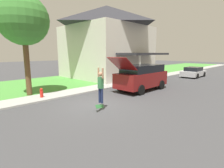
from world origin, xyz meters
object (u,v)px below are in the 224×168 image
suv_parked (142,77)px  car_down_street (193,72)px  lawn_tree_near (23,21)px  skateboard (100,106)px  fire_hydrant (42,93)px  skateboarder (101,85)px

suv_parked → car_down_street: bearing=89.8°
lawn_tree_near → car_down_street: bearing=76.3°
skateboard → car_down_street: bearing=94.6°
lawn_tree_near → skateboard: size_ratio=9.20×
skateboard → suv_parked: bearing=103.6°
car_down_street → lawn_tree_near: bearing=-103.7°
car_down_street → fire_hydrant: (-3.13, -18.02, -0.20)m
lawn_tree_near → fire_hydrant: size_ratio=10.78×
fire_hydrant → car_down_street: bearing=80.2°
lawn_tree_near → suv_parked: lawn_tree_near is taller
suv_parked → fire_hydrant: bearing=-114.3°
lawn_tree_near → suv_parked: (4.42, 7.11, -3.92)m
lawn_tree_near → skateboard: lawn_tree_near is taller
lawn_tree_near → car_down_street: (4.46, 18.29, -4.43)m
suv_parked → skateboarder: bearing=-76.3°
car_down_street → fire_hydrant: size_ratio=6.69×
lawn_tree_near → fire_hydrant: bearing=11.5°
suv_parked → car_down_street: suv_parked is taller
lawn_tree_near → skateboarder: bearing=14.0°
suv_parked → skateboard: (1.40, -5.77, -0.89)m
fire_hydrant → skateboarder: bearing=14.7°
lawn_tree_near → suv_parked: 9.25m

